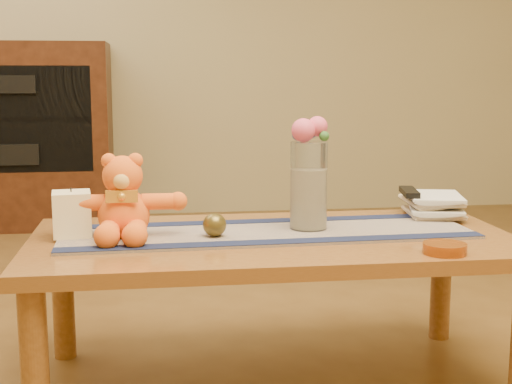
{
  "coord_description": "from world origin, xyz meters",
  "views": [
    {
      "loc": [
        -0.34,
        -2.05,
        0.92
      ],
      "look_at": [
        -0.05,
        0.0,
        0.58
      ],
      "focal_mm": 51.16,
      "sensor_mm": 36.0,
      "label": 1
    }
  ],
  "objects": [
    {
      "name": "coffee_table_top",
      "position": [
        0.0,
        0.0,
        0.43
      ],
      "size": [
        1.4,
        0.7,
        0.04
      ],
      "primitive_type": "cube",
      "color": "brown",
      "rests_on": "floor"
    },
    {
      "name": "candle_wick",
      "position": [
        -0.57,
        0.05,
        0.59
      ],
      "size": [
        0.0,
        0.0,
        0.01
      ],
      "primitive_type": "cylinder",
      "rotation": [
        0.0,
        0.0,
        0.12
      ],
      "color": "black",
      "rests_on": "pillar_candle"
    },
    {
      "name": "table_leg_bl",
      "position": [
        -0.64,
        0.29,
        0.21
      ],
      "size": [
        0.07,
        0.07,
        0.41
      ],
      "primitive_type": "cylinder",
      "color": "brown",
      "rests_on": "floor"
    },
    {
      "name": "table_leg_br",
      "position": [
        0.64,
        0.29,
        0.21
      ],
      "size": [
        0.07,
        0.07,
        0.41
      ],
      "primitive_type": "cylinder",
      "color": "brown",
      "rests_on": "floor"
    },
    {
      "name": "bronze_ball",
      "position": [
        -0.17,
        -0.02,
        0.49
      ],
      "size": [
        0.07,
        0.07,
        0.07
      ],
      "primitive_type": "sphere",
      "rotation": [
        0.0,
        0.0,
        -0.07
      ],
      "color": "brown",
      "rests_on": "persian_runner"
    },
    {
      "name": "leaf_sprig",
      "position": [
        0.15,
        0.03,
        0.74
      ],
      "size": [
        0.03,
        0.03,
        0.03
      ],
      "primitive_type": "sphere",
      "color": "#33662D",
      "rests_on": "glass_vase"
    },
    {
      "name": "blue_flower_side",
      "position": [
        0.08,
        0.07,
        0.74
      ],
      "size": [
        0.04,
        0.04,
        0.04
      ],
      "primitive_type": "sphere",
      "color": "#4D61A8",
      "rests_on": "glass_vase"
    },
    {
      "name": "book_lower",
      "position": [
        0.49,
        0.21,
        0.48
      ],
      "size": [
        0.22,
        0.26,
        0.02
      ],
      "primitive_type": "imported",
      "rotation": [
        0.0,
        0.0,
        -0.27
      ],
      "color": "beige",
      "rests_on": "book_bottom"
    },
    {
      "name": "book_bottom",
      "position": [
        0.49,
        0.21,
        0.46
      ],
      "size": [
        0.19,
        0.24,
        0.02
      ],
      "primitive_type": "imported",
      "rotation": [
        0.0,
        0.0,
        -0.13
      ],
      "color": "beige",
      "rests_on": "coffee_table_top"
    },
    {
      "name": "cabinet_shelf",
      "position": [
        -1.2,
        2.33,
        0.66
      ],
      "size": [
        1.02,
        0.2,
        0.02
      ],
      "primitive_type": "cube",
      "color": "black",
      "rests_on": "media_cabinet"
    },
    {
      "name": "amber_dish",
      "position": [
        0.41,
        -0.27,
        0.46
      ],
      "size": [
        0.12,
        0.12,
        0.03
      ],
      "primitive_type": "cylinder",
      "rotation": [
        0.0,
        0.0,
        0.02
      ],
      "color": "#BF5914",
      "rests_on": "coffee_table_top"
    },
    {
      "name": "teddy_bear",
      "position": [
        -0.43,
        0.02,
        0.57
      ],
      "size": [
        0.34,
        0.28,
        0.22
      ],
      "primitive_type": null,
      "rotation": [
        0.0,
        0.0,
        -0.03
      ],
      "color": "orange",
      "rests_on": "persian_runner"
    },
    {
      "name": "book_top",
      "position": [
        0.49,
        0.21,
        0.52
      ],
      "size": [
        0.21,
        0.26,
        0.02
      ],
      "primitive_type": "imported",
      "rotation": [
        0.0,
        0.0,
        -0.24
      ],
      "color": "beige",
      "rests_on": "book_upper"
    },
    {
      "name": "wall_back",
      "position": [
        0.0,
        2.75,
        1.35
      ],
      "size": [
        5.5,
        0.0,
        5.5
      ],
      "primitive_type": "plane",
      "rotation": [
        1.57,
        0.0,
        0.0
      ],
      "color": "tan",
      "rests_on": "floor"
    },
    {
      "name": "media_cabinet",
      "position": [
        -1.2,
        2.48,
        0.55
      ],
      "size": [
        1.2,
        0.5,
        1.1
      ],
      "primitive_type": "cube",
      "color": "black",
      "rests_on": "floor"
    },
    {
      "name": "stereo_lower",
      "position": [
        -1.2,
        2.35,
        0.46
      ],
      "size": [
        0.42,
        0.28,
        0.12
      ],
      "primitive_type": "cube",
      "color": "black",
      "rests_on": "media_cabinet"
    },
    {
      "name": "glass_vase",
      "position": [
        0.11,
        0.05,
        0.59
      ],
      "size": [
        0.11,
        0.11,
        0.26
      ],
      "primitive_type": "cylinder",
      "color": "silver",
      "rests_on": "persian_runner"
    },
    {
      "name": "book_upper",
      "position": [
        0.48,
        0.22,
        0.5
      ],
      "size": [
        0.18,
        0.24,
        0.02
      ],
      "primitive_type": "imported",
      "rotation": [
        0.0,
        0.0,
        -0.08
      ],
      "color": "beige",
      "rests_on": "book_lower"
    },
    {
      "name": "pillar_candle",
      "position": [
        -0.57,
        0.05,
        0.52
      ],
      "size": [
        0.12,
        0.12,
        0.13
      ],
      "primitive_type": "cube",
      "rotation": [
        0.0,
        0.0,
        0.12
      ],
      "color": "#FFEBBB",
      "rests_on": "persian_runner"
    },
    {
      "name": "rose_left",
      "position": [
        0.09,
        0.04,
        0.75
      ],
      "size": [
        0.07,
        0.07,
        0.07
      ],
      "primitive_type": "sphere",
      "color": "#EB537A",
      "rests_on": "glass_vase"
    },
    {
      "name": "rose_right",
      "position": [
        0.14,
        0.05,
        0.76
      ],
      "size": [
        0.06,
        0.06,
        0.06
      ],
      "primitive_type": "sphere",
      "color": "#EB537A",
      "rests_on": "glass_vase"
    },
    {
      "name": "blue_flower_back",
      "position": [
        0.12,
        0.08,
        0.75
      ],
      "size": [
        0.04,
        0.04,
        0.04
      ],
      "primitive_type": "sphere",
      "color": "#4D61A8",
      "rests_on": "glass_vase"
    },
    {
      "name": "cabinet_cavity",
      "position": [
        -1.2,
        2.25,
        0.66
      ],
      "size": [
        1.02,
        0.03,
        0.61
      ],
      "primitive_type": "cube",
      "color": "black",
      "rests_on": "media_cabinet"
    },
    {
      "name": "table_leg_fl",
      "position": [
        -0.64,
        -0.29,
        0.21
      ],
      "size": [
        0.07,
        0.07,
        0.41
      ],
      "primitive_type": "cylinder",
      "color": "brown",
      "rests_on": "floor"
    },
    {
      "name": "runner_border_far",
      "position": [
        -0.02,
        0.17,
        0.46
      ],
      "size": [
        1.2,
        0.1,
        0.0
      ],
      "primitive_type": "cube",
      "rotation": [
        0.0,
        0.0,
        0.03
      ],
      "color": "#131A3B",
      "rests_on": "persian_runner"
    },
    {
      "name": "persian_runner",
      "position": [
        -0.01,
        0.03,
        0.45
      ],
      "size": [
        1.21,
        0.39,
        0.01
      ],
      "primitive_type": "cube",
      "rotation": [
        0.0,
        0.0,
        0.03
      ],
      "color": "#1E1B4D",
      "rests_on": "coffee_table_top"
    },
    {
      "name": "potpourri_fill",
      "position": [
        0.11,
        0.05,
        0.55
      ],
      "size": [
        0.09,
        0.09,
        0.18
      ],
      "primitive_type": "cylinder",
      "color": "beige",
      "rests_on": "glass_vase"
    },
    {
      "name": "stereo_upper",
      "position": [
        -1.2,
        2.35,
        0.86
      ],
      "size": [
        0.42,
        0.28,
        0.1
      ],
      "primitive_type": "cube",
      "color": "black",
      "rests_on": "media_cabinet"
    },
    {
      "name": "runner_border_near",
      "position": [
        -0.01,
        -0.12,
        0.46
      ],
      "size": [
        1.2,
        0.1,
        0.0
      ],
      "primitive_type": "cube",
      "rotation": [
        0.0,
        0.0,
        0.03
      ],
      "color": "#131A3B",
      "rests_on": "persian_runner"
    },
    {
      "name": "floor",
      "position": [
        0.0,
        0.0,
        0.0
      ],
      "size": [
        5.5,
        5.5,
        0.0
      ],
      "primitive_type": "plane",
      "color": "brown",
      "rests_on": "ground"
    },
    {
      "name": "tv_remote",
      "position": [
        0.48,
        0.2,
        0.54
      ],
      "size": [
        0.07,
        0.17,
        0.02
      ],
      "primitive_type": "cube",
      "rotation": [
        0.0,
        0.0,
        -0.19
      ],
      "color": "black",
      "rests_on": "book_top"
    }
  ]
}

